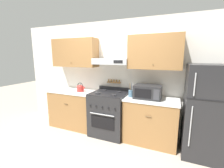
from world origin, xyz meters
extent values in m
plane|color=#B2A38E|center=(0.00, 0.00, 0.00)|extent=(16.00, 16.00, 0.00)
cube|color=silver|center=(0.00, 0.66, 1.27)|extent=(5.20, 0.08, 2.55)
cube|color=olive|center=(-0.98, 0.45, 1.83)|extent=(1.15, 0.33, 0.67)
sphere|color=brown|center=(-0.98, 0.27, 1.60)|extent=(0.02, 0.02, 0.02)
cube|color=olive|center=(0.92, 0.45, 1.83)|extent=(1.03, 0.33, 0.67)
sphere|color=brown|center=(0.92, 0.27, 1.60)|extent=(0.02, 0.02, 0.02)
cube|color=#ADAFB5|center=(0.00, 0.43, 1.64)|extent=(0.81, 0.37, 0.13)
cube|color=black|center=(0.23, 0.24, 1.64)|extent=(0.19, 0.01, 0.06)
cube|color=olive|center=(0.00, 0.58, 1.15)|extent=(0.34, 0.07, 0.02)
cylinder|color=olive|center=(-0.14, 0.58, 1.19)|extent=(0.03, 0.03, 0.06)
cylinder|color=olive|center=(-0.07, 0.58, 1.19)|extent=(0.03, 0.03, 0.06)
cylinder|color=olive|center=(0.00, 0.58, 1.19)|extent=(0.03, 0.03, 0.06)
cylinder|color=olive|center=(0.07, 0.58, 1.19)|extent=(0.03, 0.03, 0.06)
cylinder|color=olive|center=(0.14, 0.58, 1.19)|extent=(0.03, 0.03, 0.06)
cube|color=olive|center=(-0.98, 0.32, 0.44)|extent=(1.15, 0.60, 0.89)
cube|color=white|center=(-0.98, 0.32, 0.90)|extent=(1.17, 0.62, 0.03)
cylinder|color=brown|center=(-0.98, 0.01, 0.66)|extent=(0.10, 0.01, 0.01)
cube|color=olive|center=(0.92, 0.32, 0.44)|extent=(1.03, 0.60, 0.89)
cube|color=white|center=(0.92, 0.32, 0.90)|extent=(1.06, 0.62, 0.03)
cylinder|color=brown|center=(0.92, 0.01, 0.66)|extent=(0.10, 0.01, 0.01)
cube|color=#232326|center=(0.00, 0.28, 0.47)|extent=(0.77, 0.65, 0.95)
cube|color=black|center=(0.00, -0.05, 0.40)|extent=(0.53, 0.01, 0.27)
cylinder|color=#ADAFB5|center=(0.00, -0.07, 0.59)|extent=(0.54, 0.02, 0.02)
cube|color=black|center=(0.00, 0.28, 0.96)|extent=(0.77, 0.65, 0.01)
cylinder|color=#232326|center=(-0.19, 0.13, 0.97)|extent=(0.11, 0.11, 0.02)
cylinder|color=#232326|center=(0.19, 0.13, 0.97)|extent=(0.11, 0.11, 0.02)
cylinder|color=#232326|center=(-0.19, 0.44, 0.97)|extent=(0.11, 0.11, 0.02)
cylinder|color=#232326|center=(0.19, 0.44, 0.97)|extent=(0.11, 0.11, 0.02)
cylinder|color=black|center=(-0.28, -0.06, 0.74)|extent=(0.03, 0.02, 0.03)
cylinder|color=black|center=(-0.14, -0.06, 0.74)|extent=(0.03, 0.02, 0.03)
cylinder|color=black|center=(0.00, -0.06, 0.74)|extent=(0.03, 0.02, 0.03)
cylinder|color=black|center=(0.14, -0.06, 0.74)|extent=(0.03, 0.02, 0.03)
cylinder|color=black|center=(0.28, -0.06, 0.74)|extent=(0.03, 0.02, 0.03)
cube|color=#232326|center=(0.00, 0.59, 1.00)|extent=(0.77, 0.04, 0.08)
cube|color=#232326|center=(1.90, 0.26, 0.81)|extent=(0.78, 0.70, 1.62)
cube|color=black|center=(1.90, -0.09, 1.10)|extent=(0.78, 0.01, 0.01)
cylinder|color=#ADAFB5|center=(1.60, -0.11, 1.33)|extent=(0.02, 0.02, 0.36)
cylinder|color=#ADAFB5|center=(1.60, -0.11, 0.65)|extent=(0.02, 0.02, 0.68)
cylinder|color=red|center=(-0.76, 0.30, 0.98)|extent=(0.17, 0.17, 0.12)
ellipsoid|color=red|center=(-0.76, 0.30, 1.04)|extent=(0.15, 0.15, 0.07)
sphere|color=black|center=(-0.76, 0.30, 1.08)|extent=(0.02, 0.02, 0.02)
cylinder|color=red|center=(-0.68, 0.30, 1.00)|extent=(0.10, 0.04, 0.09)
torus|color=black|center=(-0.76, 0.30, 1.06)|extent=(0.15, 0.01, 0.15)
cube|color=#232326|center=(0.83, 0.32, 1.06)|extent=(0.53, 0.35, 0.27)
cube|color=black|center=(0.77, 0.14, 1.06)|extent=(0.32, 0.01, 0.17)
cube|color=#38383D|center=(1.02, 0.14, 1.06)|extent=(0.11, 0.01, 0.20)
cylinder|color=slate|center=(0.50, 0.30, 0.99)|extent=(0.10, 0.10, 0.14)
cylinder|color=olive|center=(0.48, 0.29, 1.13)|extent=(0.01, 0.05, 0.16)
cylinder|color=#28282B|center=(0.50, 0.30, 1.13)|extent=(0.01, 0.04, 0.16)
cylinder|color=#B2B2B7|center=(0.52, 0.31, 1.13)|extent=(0.01, 0.03, 0.16)
camera|label=1|loc=(1.30, -2.64, 1.75)|focal=24.00mm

